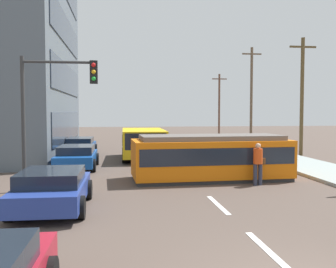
% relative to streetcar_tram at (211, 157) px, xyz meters
% --- Properties ---
extents(ground_plane, '(120.00, 120.00, 0.00)m').
position_rel_streetcar_tram_xyz_m(ground_plane, '(-0.87, -0.48, -0.99)').
color(ground_plane, '#50423A').
extents(lane_stripe_1, '(0.16, 2.40, 0.01)m').
position_rel_streetcar_tram_xyz_m(lane_stripe_1, '(-0.87, -8.48, -0.98)').
color(lane_stripe_1, silver).
rests_on(lane_stripe_1, ground).
extents(lane_stripe_2, '(0.16, 2.40, 0.01)m').
position_rel_streetcar_tram_xyz_m(lane_stripe_2, '(-0.87, -4.48, -0.98)').
color(lane_stripe_2, silver).
rests_on(lane_stripe_2, ground).
extents(lane_stripe_3, '(0.16, 2.40, 0.01)m').
position_rel_streetcar_tram_xyz_m(lane_stripe_3, '(-0.87, 6.00, -0.98)').
color(lane_stripe_3, silver).
rests_on(lane_stripe_3, ground).
extents(lane_stripe_4, '(0.16, 2.40, 0.01)m').
position_rel_streetcar_tram_xyz_m(lane_stripe_4, '(-0.87, 12.00, -0.98)').
color(lane_stripe_4, silver).
rests_on(lane_stripe_4, ground).
extents(streetcar_tram, '(6.76, 2.79, 1.91)m').
position_rel_streetcar_tram_xyz_m(streetcar_tram, '(0.00, 0.00, 0.00)').
color(streetcar_tram, orange).
rests_on(streetcar_tram, ground).
extents(city_bus, '(2.63, 5.53, 1.82)m').
position_rel_streetcar_tram_xyz_m(city_bus, '(-2.40, 7.47, 0.06)').
color(city_bus, gold).
rests_on(city_bus, ground).
extents(pedestrian_crossing, '(0.51, 0.36, 1.67)m').
position_rel_streetcar_tram_xyz_m(pedestrian_crossing, '(1.53, -1.53, -0.04)').
color(pedestrian_crossing, '#2E3243').
rests_on(pedestrian_crossing, ground).
extents(parked_sedan_mid, '(2.13, 4.08, 1.19)m').
position_rel_streetcar_tram_xyz_m(parked_sedan_mid, '(-5.89, -4.36, -0.36)').
color(parked_sedan_mid, navy).
rests_on(parked_sedan_mid, ground).
extents(parked_sedan_far, '(2.08, 4.28, 1.19)m').
position_rel_streetcar_tram_xyz_m(parked_sedan_far, '(-6.04, 3.96, -0.36)').
color(parked_sedan_far, '#134598').
rests_on(parked_sedan_far, ground).
extents(parked_sedan_furthest, '(2.02, 4.52, 1.19)m').
position_rel_streetcar_tram_xyz_m(parked_sedan_furthest, '(-6.42, 10.16, -0.36)').
color(parked_sedan_furthest, navy).
rests_on(parked_sedan_furthest, ground).
extents(traffic_light_mast, '(2.75, 0.33, 4.91)m').
position_rel_streetcar_tram_xyz_m(traffic_light_mast, '(-6.27, -1.52, 2.46)').
color(traffic_light_mast, '#333333').
rests_on(traffic_light_mast, ground).
extents(utility_pole_mid, '(1.80, 0.24, 7.77)m').
position_rel_streetcar_tram_xyz_m(utility_pole_mid, '(8.15, 8.08, 3.08)').
color(utility_pole_mid, brown).
rests_on(utility_pole_mid, ground).
extents(utility_pole_far, '(1.80, 0.24, 8.78)m').
position_rel_streetcar_tram_xyz_m(utility_pole_far, '(8.24, 18.01, 3.59)').
color(utility_pole_far, brown).
rests_on(utility_pole_far, ground).
extents(utility_pole_distant, '(1.80, 0.24, 7.51)m').
position_rel_streetcar_tram_xyz_m(utility_pole_distant, '(8.38, 29.71, 2.95)').
color(utility_pole_distant, brown).
rests_on(utility_pole_distant, ground).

